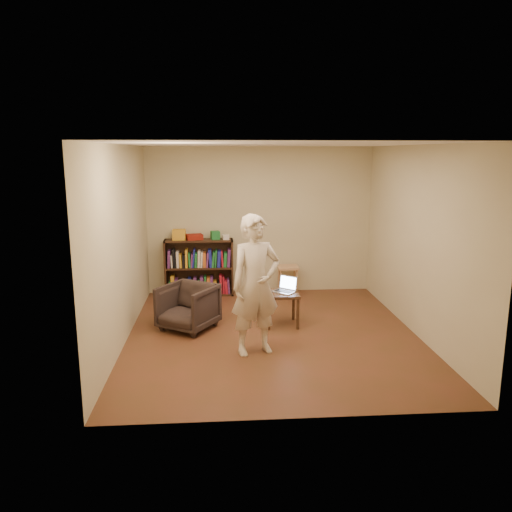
{
  "coord_description": "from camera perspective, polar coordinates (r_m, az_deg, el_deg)",
  "views": [
    {
      "loc": [
        -0.72,
        -6.57,
        2.5
      ],
      "look_at": [
        -0.21,
        0.35,
        1.05
      ],
      "focal_mm": 35.0,
      "sensor_mm": 36.0,
      "label": 1
    }
  ],
  "objects": [
    {
      "name": "bookshelf",
      "position": [
        8.91,
        -6.5,
        -1.67
      ],
      "size": [
        1.2,
        0.3,
        1.0
      ],
      "color": "black",
      "rests_on": "floor"
    },
    {
      "name": "ceiling",
      "position": [
        6.61,
        2.06,
        12.64
      ],
      "size": [
        4.5,
        4.5,
        0.0
      ],
      "primitive_type": "plane",
      "color": "white",
      "rests_on": "wall_back"
    },
    {
      "name": "wall_left",
      "position": [
        6.8,
        -15.04,
        1.2
      ],
      "size": [
        0.0,
        4.5,
        4.5
      ],
      "primitive_type": "plane",
      "rotation": [
        1.57,
        0.0,
        1.57
      ],
      "color": "beige",
      "rests_on": "floor"
    },
    {
      "name": "red_cloth",
      "position": [
        8.8,
        -7.05,
        2.18
      ],
      "size": [
        0.32,
        0.27,
        0.09
      ],
      "primitive_type": "cube",
      "rotation": [
        0.0,
        0.0,
        0.26
      ],
      "color": "maroon",
      "rests_on": "bookshelf"
    },
    {
      "name": "side_table",
      "position": [
        7.32,
        2.95,
        -4.8
      ],
      "size": [
        0.48,
        0.48,
        0.49
      ],
      "color": "#311D10",
      "rests_on": "floor"
    },
    {
      "name": "person",
      "position": [
        6.19,
        -0.04,
        -3.36
      ],
      "size": [
        0.75,
        0.61,
        1.77
      ],
      "primitive_type": "imported",
      "rotation": [
        0.0,
        0.0,
        0.33
      ],
      "color": "beige",
      "rests_on": "floor"
    },
    {
      "name": "floor",
      "position": [
        7.06,
        1.9,
        -8.96
      ],
      "size": [
        4.5,
        4.5,
        0.0
      ],
      "primitive_type": "plane",
      "color": "#4F3319",
      "rests_on": "ground"
    },
    {
      "name": "armchair",
      "position": [
        7.24,
        -7.78,
        -5.79
      ],
      "size": [
        0.97,
        0.98,
        0.65
      ],
      "primitive_type": "imported",
      "rotation": [
        0.0,
        0.0,
        -0.57
      ],
      "color": "black",
      "rests_on": "floor"
    },
    {
      "name": "laptop",
      "position": [
        7.34,
        3.4,
        -3.65
      ],
      "size": [
        0.39,
        0.39,
        0.23
      ],
      "rotation": [
        0.0,
        0.0,
        -0.72
      ],
      "color": "silver",
      "rests_on": "side_table"
    },
    {
      "name": "box_yellow",
      "position": [
        8.8,
        -8.79,
        2.43
      ],
      "size": [
        0.22,
        0.16,
        0.18
      ],
      "primitive_type": "cube",
      "rotation": [
        0.0,
        0.0,
        -0.0
      ],
      "color": "gold",
      "rests_on": "bookshelf"
    },
    {
      "name": "wall_back",
      "position": [
        8.93,
        0.42,
        4.06
      ],
      "size": [
        4.0,
        0.0,
        4.0
      ],
      "primitive_type": "plane",
      "rotation": [
        1.57,
        0.0,
        0.0
      ],
      "color": "beige",
      "rests_on": "floor"
    },
    {
      "name": "wall_right",
      "position": [
        7.21,
        18.0,
        1.61
      ],
      "size": [
        0.0,
        4.5,
        4.5
      ],
      "primitive_type": "plane",
      "rotation": [
        1.57,
        0.0,
        -1.57
      ],
      "color": "beige",
      "rests_on": "floor"
    },
    {
      "name": "box_white",
      "position": [
        8.76,
        -3.47,
        2.17
      ],
      "size": [
        0.12,
        0.12,
        0.08
      ],
      "primitive_type": "cube",
      "rotation": [
        0.0,
        0.0,
        0.11
      ],
      "color": "silver",
      "rests_on": "bookshelf"
    },
    {
      "name": "box_green",
      "position": [
        8.78,
        -4.69,
        2.38
      ],
      "size": [
        0.17,
        0.17,
        0.14
      ],
      "primitive_type": "cube",
      "rotation": [
        0.0,
        0.0,
        0.24
      ],
      "color": "#1E7331",
      "rests_on": "bookshelf"
    },
    {
      "name": "stool",
      "position": [
        8.87,
        3.65,
        -1.8
      ],
      "size": [
        0.36,
        0.36,
        0.52
      ],
      "color": "tan",
      "rests_on": "floor"
    }
  ]
}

